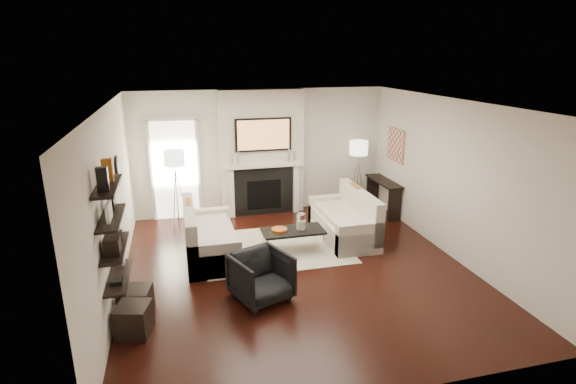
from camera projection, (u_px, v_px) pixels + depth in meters
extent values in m
plane|color=black|center=(297.00, 269.00, 7.43)|extent=(6.00, 6.00, 0.00)
plane|color=white|center=(298.00, 104.00, 6.63)|extent=(6.00, 6.00, 0.00)
plane|color=silver|center=(261.00, 152.00, 9.81)|extent=(5.50, 0.00, 5.50)
plane|color=silver|center=(381.00, 280.00, 4.25)|extent=(5.50, 0.00, 5.50)
plane|color=silver|center=(111.00, 205.00, 6.38)|extent=(0.00, 6.00, 6.00)
plane|color=silver|center=(452.00, 179.00, 7.67)|extent=(0.00, 6.00, 6.00)
cube|color=silver|center=(262.00, 153.00, 9.69)|extent=(1.80, 0.25, 2.70)
cube|color=black|center=(264.00, 192.00, 9.81)|extent=(1.30, 0.02, 1.04)
cube|color=black|center=(264.00, 195.00, 9.83)|extent=(0.75, 0.02, 0.65)
cube|color=white|center=(231.00, 193.00, 9.61)|extent=(0.12, 0.08, 1.10)
cube|color=white|center=(296.00, 188.00, 9.94)|extent=(0.12, 0.08, 1.10)
cube|color=white|center=(264.00, 165.00, 9.59)|extent=(1.70, 0.18, 0.07)
cube|color=black|center=(263.00, 135.00, 9.42)|extent=(1.20, 0.06, 0.70)
cube|color=#BF723F|center=(264.00, 135.00, 9.39)|extent=(1.10, 0.00, 0.62)
cylinder|color=silver|center=(238.00, 158.00, 9.41)|extent=(0.04, 0.04, 0.30)
cylinder|color=silver|center=(232.00, 160.00, 9.39)|extent=(0.04, 0.04, 0.24)
cylinder|color=silver|center=(289.00, 155.00, 9.67)|extent=(0.04, 0.04, 0.30)
cylinder|color=silver|center=(295.00, 157.00, 9.71)|extent=(0.04, 0.04, 0.24)
cube|color=white|center=(175.00, 171.00, 9.44)|extent=(0.90, 0.02, 2.10)
cube|color=white|center=(151.00, 172.00, 9.31)|extent=(0.06, 0.06, 2.16)
cube|color=white|center=(198.00, 169.00, 9.54)|extent=(0.06, 0.06, 2.16)
cube|color=white|center=(171.00, 119.00, 9.11)|extent=(1.02, 0.06, 0.06)
cube|color=beige|center=(275.00, 247.00, 8.23)|extent=(2.60, 2.00, 0.01)
cube|color=beige|center=(211.00, 245.00, 7.83)|extent=(0.85, 1.80, 0.42)
cube|color=beige|center=(190.00, 230.00, 7.66)|extent=(0.18, 1.80, 0.80)
cube|color=beige|center=(215.00, 260.00, 7.05)|extent=(0.85, 0.18, 0.60)
cube|color=beige|center=(207.00, 224.00, 8.55)|extent=(0.85, 0.18, 0.60)
cube|color=beige|center=(213.00, 231.00, 7.76)|extent=(0.63, 1.44, 0.10)
cube|color=#A85D14|center=(189.00, 213.00, 7.88)|extent=(0.10, 0.42, 0.42)
cube|color=black|center=(190.00, 226.00, 7.32)|extent=(0.10, 0.40, 0.40)
cube|color=beige|center=(343.00, 227.00, 8.63)|extent=(0.85, 1.80, 0.42)
cube|color=beige|center=(360.00, 210.00, 8.62)|extent=(0.18, 1.80, 0.80)
cube|color=beige|center=(360.00, 239.00, 7.86)|extent=(0.85, 0.18, 0.60)
cube|color=beige|center=(329.00, 209.00, 9.36)|extent=(0.85, 0.18, 0.60)
cube|color=beige|center=(341.00, 215.00, 8.55)|extent=(0.63, 1.44, 0.10)
cube|color=#A85D14|center=(354.00, 196.00, 8.84)|extent=(0.10, 0.42, 0.42)
cube|color=black|center=(367.00, 206.00, 8.28)|extent=(0.10, 0.40, 0.40)
cube|color=black|center=(293.00, 231.00, 7.95)|extent=(1.10, 0.55, 0.04)
cylinder|color=silver|center=(268.00, 250.00, 7.69)|extent=(0.02, 0.02, 0.38)
cylinder|color=silver|center=(323.00, 244.00, 7.93)|extent=(0.02, 0.02, 0.38)
cylinder|color=silver|center=(263.00, 240.00, 8.10)|extent=(0.02, 0.02, 0.38)
cylinder|color=silver|center=(316.00, 235.00, 8.33)|extent=(0.02, 0.02, 0.38)
cylinder|color=white|center=(301.00, 222.00, 7.94)|extent=(0.17, 0.17, 0.29)
cylinder|color=white|center=(301.00, 225.00, 7.96)|extent=(0.11, 0.11, 0.17)
cylinder|color=orange|center=(279.00, 230.00, 7.88)|extent=(0.28, 0.28, 0.05)
imported|color=black|center=(261.00, 275.00, 6.42)|extent=(0.95, 0.92, 0.77)
cylinder|color=silver|center=(177.00, 199.00, 9.04)|extent=(0.02, 0.02, 1.20)
cylinder|color=white|center=(174.00, 158.00, 8.78)|extent=(0.40, 0.40, 0.30)
cylinder|color=silver|center=(183.00, 199.00, 9.06)|extent=(0.25, 0.02, 1.23)
cylinder|color=silver|center=(174.00, 198.00, 9.11)|extent=(0.14, 0.22, 1.23)
cylinder|color=silver|center=(174.00, 201.00, 8.93)|extent=(0.14, 0.22, 1.23)
cylinder|color=silver|center=(357.00, 185.00, 9.99)|extent=(0.02, 0.02, 1.20)
cylinder|color=white|center=(359.00, 148.00, 9.74)|extent=(0.40, 0.40, 0.30)
cylinder|color=silver|center=(361.00, 185.00, 10.01)|extent=(0.25, 0.02, 1.23)
cylinder|color=silver|center=(353.00, 184.00, 10.06)|extent=(0.14, 0.22, 1.23)
cylinder|color=silver|center=(356.00, 187.00, 9.89)|extent=(0.14, 0.22, 1.23)
cube|color=black|center=(384.00, 181.00, 9.82)|extent=(0.35, 1.20, 0.04)
cube|color=black|center=(395.00, 205.00, 9.43)|extent=(0.30, 0.04, 0.71)
cube|color=black|center=(373.00, 191.00, 10.44)|extent=(0.30, 0.04, 0.71)
cube|color=#B6725B|center=(396.00, 145.00, 9.51)|extent=(0.03, 0.70, 0.70)
cube|color=black|center=(119.00, 277.00, 5.68)|extent=(0.25, 1.00, 0.03)
cube|color=black|center=(115.00, 248.00, 5.56)|extent=(0.25, 1.00, 0.04)
cube|color=black|center=(111.00, 218.00, 5.44)|extent=(0.25, 1.00, 0.04)
cube|color=black|center=(107.00, 186.00, 5.33)|extent=(0.25, 1.00, 0.04)
cube|color=black|center=(103.00, 179.00, 5.03)|extent=(0.12, 0.10, 0.28)
cube|color=#A85D14|center=(107.00, 170.00, 5.42)|extent=(0.12, 0.10, 0.28)
cube|color=white|center=(109.00, 211.00, 5.29)|extent=(0.04, 0.30, 0.22)
cube|color=black|center=(113.00, 202.00, 5.68)|extent=(0.04, 0.22, 0.18)
cube|color=black|center=(112.00, 245.00, 5.35)|extent=(0.18, 0.25, 0.20)
cube|color=black|center=(116.00, 235.00, 5.75)|extent=(0.15, 0.12, 0.12)
cube|color=black|center=(117.00, 280.00, 5.51)|extent=(0.14, 0.20, 0.05)
cube|color=white|center=(120.00, 258.00, 5.95)|extent=(0.10, 0.10, 0.18)
cylinder|color=black|center=(117.00, 166.00, 7.12)|extent=(0.04, 0.34, 0.34)
cylinder|color=white|center=(118.00, 166.00, 7.13)|extent=(0.01, 0.29, 0.29)
cube|color=black|center=(136.00, 302.00, 6.04)|extent=(0.46, 0.46, 0.40)
cube|color=black|center=(134.00, 320.00, 5.65)|extent=(0.49, 0.49, 0.40)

